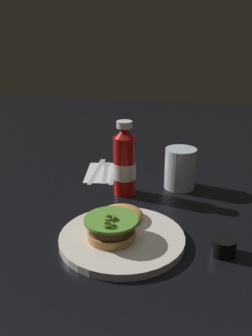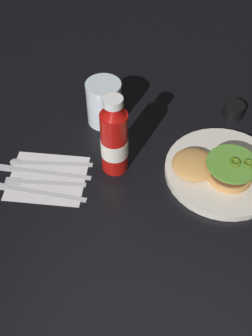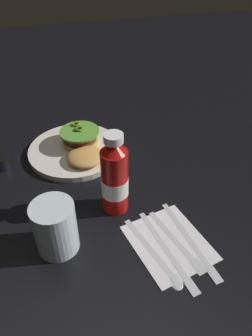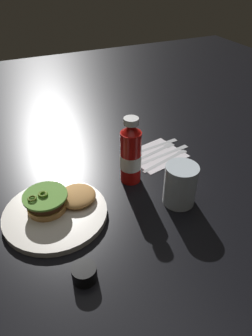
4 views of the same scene
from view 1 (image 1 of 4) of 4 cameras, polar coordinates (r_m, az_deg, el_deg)
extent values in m
plane|color=black|center=(0.88, 5.43, -8.30)|extent=(3.00, 3.00, 0.00)
cylinder|color=silver|center=(0.80, -0.63, -10.94)|extent=(0.27, 0.27, 0.02)
cylinder|color=tan|center=(0.78, -2.30, -10.24)|extent=(0.10, 0.10, 0.02)
cylinder|color=#512D19|center=(0.77, -2.32, -9.16)|extent=(0.09, 0.09, 0.02)
cylinder|color=red|center=(0.76, -2.33, -8.45)|extent=(0.09, 0.09, 0.01)
cylinder|color=#5A9633|center=(0.76, -2.34, -8.05)|extent=(0.11, 0.11, 0.01)
torus|color=#556E19|center=(0.73, -2.70, -8.79)|extent=(0.02, 0.02, 0.01)
torus|color=#487A11|center=(0.76, -2.35, -7.72)|extent=(0.02, 0.02, 0.01)
torus|color=#536B18|center=(0.75, -2.57, -7.76)|extent=(0.02, 0.02, 0.01)
ellipsoid|color=tan|center=(0.84, -0.77, -7.26)|extent=(0.10, 0.10, 0.03)
cylinder|color=#B00F0C|center=(0.99, -0.25, 0.32)|extent=(0.06, 0.06, 0.16)
cone|color=#B00F0C|center=(0.96, -0.25, 5.54)|extent=(0.05, 0.05, 0.03)
cylinder|color=white|center=(0.95, -0.26, 6.80)|extent=(0.04, 0.04, 0.02)
cylinder|color=white|center=(0.99, -0.24, -0.38)|extent=(0.06, 0.06, 0.04)
cylinder|color=silver|center=(1.05, 8.42, -0.06)|extent=(0.09, 0.09, 0.12)
cylinder|color=black|center=(0.78, 14.85, -11.66)|extent=(0.05, 0.05, 0.03)
cube|color=silver|center=(1.16, -2.52, -0.70)|extent=(0.20, 0.18, 0.00)
cube|color=silver|center=(1.15, -0.34, -0.58)|extent=(0.19, 0.07, 0.00)
ellipsoid|color=silver|center=(1.23, -0.42, 0.80)|extent=(0.04, 0.03, 0.00)
cube|color=silver|center=(1.16, -1.80, -0.56)|extent=(0.20, 0.05, 0.00)
cube|color=silver|center=(1.23, -1.35, 0.86)|extent=(0.08, 0.03, 0.00)
cube|color=silver|center=(1.16, -3.25, -0.54)|extent=(0.18, 0.06, 0.00)
cube|color=silver|center=(1.23, -3.07, 0.76)|extent=(0.04, 0.03, 0.00)
cube|color=silver|center=(1.16, -4.69, -0.51)|extent=(0.20, 0.04, 0.00)
cube|color=silver|center=(1.24, -3.89, 0.90)|extent=(0.08, 0.03, 0.00)
camera|label=2|loc=(1.13, -43.90, 32.53)|focal=45.52mm
camera|label=3|loc=(1.42, 10.80, 25.43)|focal=33.91mm
camera|label=4|loc=(0.73, 56.19, 24.07)|focal=33.01mm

